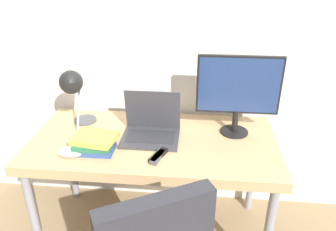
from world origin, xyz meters
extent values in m
cube|color=silver|center=(0.00, 0.79, 1.30)|extent=(8.00, 0.05, 2.60)
cube|color=tan|center=(0.00, 0.36, 0.71)|extent=(1.47, 0.73, 0.06)
cylinder|color=gray|center=(-0.67, 0.06, 0.34)|extent=(0.05, 0.05, 0.68)
cylinder|color=gray|center=(-0.67, 0.67, 0.34)|extent=(0.05, 0.05, 0.68)
cylinder|color=gray|center=(0.67, 0.67, 0.34)|extent=(0.05, 0.05, 0.68)
cube|color=#38383D|center=(-0.01, 0.36, 0.75)|extent=(0.34, 0.26, 0.02)
cube|color=#2D2D33|center=(-0.01, 0.36, 0.76)|extent=(0.29, 0.15, 0.00)
cube|color=#38383D|center=(-0.01, 0.47, 0.88)|extent=(0.34, 0.05, 0.26)
cube|color=navy|center=(-0.01, 0.47, 0.88)|extent=(0.30, 0.04, 0.22)
cylinder|color=black|center=(0.49, 0.49, 0.74)|extent=(0.17, 0.17, 0.01)
cylinder|color=black|center=(0.49, 0.49, 0.82)|extent=(0.04, 0.04, 0.14)
cube|color=black|center=(0.49, 0.50, 1.05)|extent=(0.49, 0.02, 0.35)
cube|color=navy|center=(0.49, 0.49, 1.05)|extent=(0.46, 0.00, 0.33)
cylinder|color=#4C4C51|center=(-0.48, 0.55, 0.75)|extent=(0.15, 0.15, 0.02)
cylinder|color=#99999E|center=(-0.48, 0.48, 0.91)|extent=(0.02, 0.16, 0.32)
sphere|color=black|center=(-0.48, 0.41, 1.07)|extent=(0.14, 0.14, 0.14)
cube|color=#334C8C|center=(-0.31, 0.20, 0.75)|extent=(0.22, 0.14, 0.03)
cube|color=#286B47|center=(-0.31, 0.20, 0.78)|extent=(0.22, 0.15, 0.03)
cube|color=gold|center=(-0.31, 0.22, 0.81)|extent=(0.25, 0.21, 0.03)
cube|color=black|center=(0.06, 0.17, 0.75)|extent=(0.10, 0.15, 0.02)
cube|color=#4C4C51|center=(0.05, 0.16, 0.75)|extent=(0.07, 0.14, 0.02)
ellipsoid|color=white|center=(-0.43, 0.15, 0.76)|extent=(0.15, 0.10, 0.04)
camera|label=1|loc=(0.25, -1.32, 1.73)|focal=35.00mm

